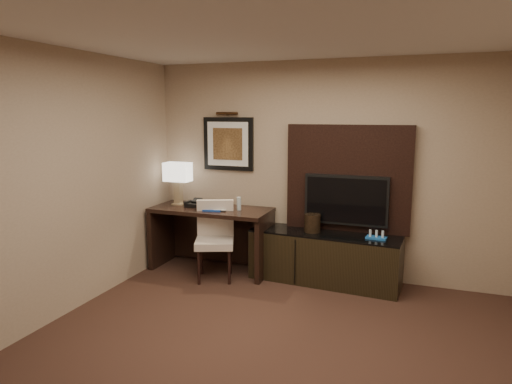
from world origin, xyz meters
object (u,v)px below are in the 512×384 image
at_px(tv, 346,200).
at_px(desk_phone, 194,203).
at_px(water_bottle, 239,204).
at_px(table_lamp, 178,185).
at_px(desk, 211,239).
at_px(minibar_tray, 376,235).
at_px(credenza, 324,258).
at_px(ice_bucket, 312,223).
at_px(desk_chair, 215,242).

height_order(tv, desk_phone, tv).
xyz_separation_m(desk_phone, water_bottle, (0.63, 0.02, 0.03)).
bearing_deg(desk_phone, table_lamp, 171.58).
height_order(desk, desk_phone, desk_phone).
bearing_deg(minibar_tray, credenza, 176.24).
relative_size(desk, ice_bucket, 7.11).
height_order(desk_phone, water_bottle, water_bottle).
bearing_deg(desk_phone, desk, 3.22).
distance_m(desk, credenza, 1.50).
height_order(credenza, desk_phone, desk_phone).
xyz_separation_m(ice_bucket, minibar_tray, (0.77, -0.05, -0.07)).
bearing_deg(table_lamp, tv, 3.28).
distance_m(table_lamp, desk_phone, 0.35).
xyz_separation_m(tv, water_bottle, (-1.33, -0.17, -0.10)).
bearing_deg(table_lamp, desk, -6.93).
bearing_deg(ice_bucket, table_lamp, 179.78).
distance_m(credenza, minibar_tray, 0.70).
bearing_deg(ice_bucket, desk_chair, -162.50).
bearing_deg(ice_bucket, minibar_tray, -3.37).
height_order(credenza, minibar_tray, minibar_tray).
xyz_separation_m(desk, tv, (1.71, 0.19, 0.60)).
relative_size(desk, tv, 1.56).
height_order(ice_bucket, minibar_tray, ice_bucket).
relative_size(credenza, desk_phone, 9.05).
xyz_separation_m(tv, table_lamp, (-2.23, -0.13, 0.08)).
height_order(desk_phone, minibar_tray, desk_phone).
distance_m(desk, table_lamp, 0.86).
bearing_deg(tv, desk_chair, -161.97).
distance_m(water_bottle, ice_bucket, 0.97).
relative_size(desk_phone, minibar_tray, 0.87).
distance_m(desk_chair, ice_bucket, 1.23).
distance_m(desk_chair, water_bottle, 0.58).
xyz_separation_m(table_lamp, ice_bucket, (1.85, -0.01, -0.37)).
bearing_deg(desk_phone, water_bottle, 5.49).
height_order(credenza, ice_bucket, ice_bucket).
bearing_deg(desk_phone, minibar_tray, 4.20).
relative_size(desk_chair, table_lamp, 1.80).
relative_size(desk_phone, water_bottle, 1.20).
bearing_deg(tv, ice_bucket, -160.38).
xyz_separation_m(desk, minibar_tray, (2.10, 0.01, 0.25)).
distance_m(desk_chair, table_lamp, 1.01).
bearing_deg(credenza, table_lamp, -176.27).
relative_size(desk, desk_chair, 1.62).
bearing_deg(water_bottle, desk_chair, -121.03).
bearing_deg(desk, table_lamp, 173.42).
bearing_deg(credenza, ice_bucket, -177.78).
distance_m(tv, table_lamp, 2.23).
xyz_separation_m(desk, table_lamp, (-0.51, 0.06, 0.68)).
relative_size(desk, credenza, 0.86).
xyz_separation_m(desk_chair, table_lamp, (-0.70, 0.37, 0.62)).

